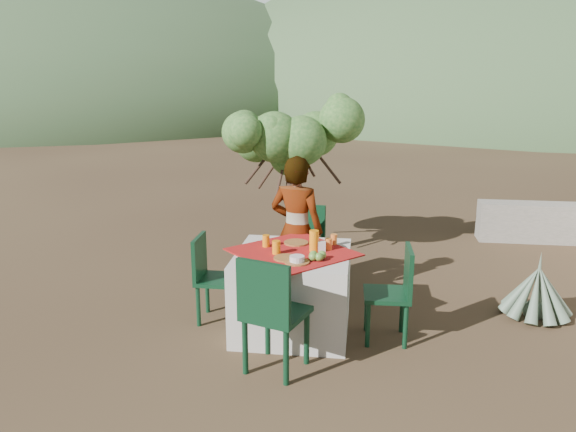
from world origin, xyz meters
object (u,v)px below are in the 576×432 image
at_px(person, 297,230).
at_px(juice_pitcher, 314,241).
at_px(chair_far, 304,243).
at_px(table, 293,291).
at_px(agave, 537,292).
at_px(shrub_tree, 296,147).
at_px(chair_near, 271,310).
at_px(chair_left, 210,274).
at_px(chair_right, 395,289).

height_order(person, juice_pitcher, person).
xyz_separation_m(chair_far, person, (-0.03, -0.40, 0.26)).
bearing_deg(table, agave, 14.82).
xyz_separation_m(chair_far, agave, (2.35, -0.44, -0.27)).
xyz_separation_m(person, shrub_tree, (-0.18, 1.41, 0.66)).
relative_size(chair_near, chair_left, 1.16).
distance_m(chair_near, person, 1.49).
height_order(chair_far, shrub_tree, shrub_tree).
height_order(shrub_tree, agave, shrub_tree).
height_order(chair_far, chair_left, chair_far).
distance_m(table, juice_pitcher, 0.52).
distance_m(chair_near, chair_left, 1.18).
bearing_deg(chair_near, juice_pitcher, -87.30).
relative_size(chair_near, juice_pitcher, 5.05).
relative_size(chair_far, chair_right, 1.07).
bearing_deg(agave, chair_left, -170.61).
bearing_deg(juice_pitcher, table, -168.93).
bearing_deg(chair_near, chair_right, -124.47).
bearing_deg(person, agave, -166.13).
bearing_deg(chair_right, juice_pitcher, -101.87).
bearing_deg(juice_pitcher, agave, 15.15).
relative_size(chair_far, chair_near, 0.95).
relative_size(chair_near, person, 0.63).
bearing_deg(chair_right, chair_far, -142.76).
relative_size(table, agave, 1.78).
distance_m(table, person, 0.77).
bearing_deg(person, shrub_tree, -67.61).
distance_m(person, shrub_tree, 1.57).
height_order(chair_left, juice_pitcher, juice_pitcher).
bearing_deg(chair_right, agave, 114.72).
bearing_deg(juice_pitcher, chair_left, 176.46).
bearing_deg(table, chair_left, 173.03).
height_order(chair_near, chair_right, chair_near).
distance_m(person, juice_pitcher, 0.67).
bearing_deg(chair_left, juice_pitcher, -93.68).
xyz_separation_m(chair_right, person, (-0.97, 0.75, 0.29)).
height_order(chair_left, shrub_tree, shrub_tree).
distance_m(chair_far, chair_right, 1.49).
xyz_separation_m(chair_left, shrub_tree, (0.57, 1.97, 0.97)).
relative_size(chair_left, person, 0.55).
height_order(chair_right, juice_pitcher, juice_pitcher).
xyz_separation_m(chair_near, juice_pitcher, (0.25, 0.85, 0.32)).
xyz_separation_m(chair_right, shrub_tree, (-1.15, 2.16, 0.95)).
xyz_separation_m(chair_left, chair_right, (1.73, -0.19, 0.01)).
bearing_deg(chair_near, agave, -129.81).
height_order(chair_near, chair_left, chair_near).
bearing_deg(chair_right, chair_left, -98.22).
bearing_deg(shrub_tree, chair_near, -86.74).
xyz_separation_m(chair_far, juice_pitcher, (0.21, -1.02, 0.35)).
relative_size(chair_left, agave, 1.15).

